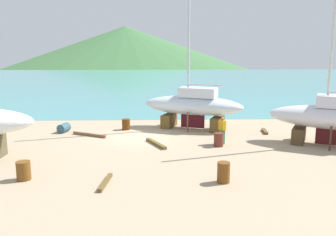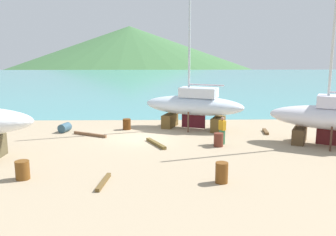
{
  "view_description": "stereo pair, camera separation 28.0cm",
  "coord_description": "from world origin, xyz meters",
  "px_view_note": "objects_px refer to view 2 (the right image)",
  "views": [
    {
      "loc": [
        1.07,
        -23.97,
        5.95
      ],
      "look_at": [
        1.83,
        -1.39,
        1.59
      ],
      "focal_mm": 39.89,
      "sensor_mm": 36.0,
      "label": 1
    },
    {
      "loc": [
        1.35,
        -23.98,
        5.95
      ],
      "look_at": [
        1.83,
        -1.39,
        1.59
      ],
      "focal_mm": 39.89,
      "sensor_mm": 36.0,
      "label": 2
    }
  ],
  "objects_px": {
    "barrel_ochre": "(65,128)",
    "barrel_tar_black": "(22,170)",
    "barrel_tipped_left": "(127,124)",
    "sailboat_far_slipway": "(334,118)",
    "barrel_rust_far": "(222,173)",
    "barrel_tipped_center": "(219,140)",
    "worker": "(222,130)",
    "sailboat_small_center": "(194,105)"
  },
  "relations": [
    {
      "from": "sailboat_small_center",
      "to": "barrel_tipped_left",
      "type": "xyz_separation_m",
      "value": [
        -4.88,
        -0.16,
        -1.36
      ]
    },
    {
      "from": "sailboat_far_slipway",
      "to": "barrel_tipped_center",
      "type": "height_order",
      "value": "sailboat_far_slipway"
    },
    {
      "from": "sailboat_far_slipway",
      "to": "worker",
      "type": "xyz_separation_m",
      "value": [
        -6.59,
        0.61,
        -0.86
      ]
    },
    {
      "from": "sailboat_small_center",
      "to": "barrel_ochre",
      "type": "xyz_separation_m",
      "value": [
        -9.18,
        -0.84,
        -1.44
      ]
    },
    {
      "from": "sailboat_small_center",
      "to": "barrel_tipped_center",
      "type": "relative_size",
      "value": 15.63
    },
    {
      "from": "sailboat_small_center",
      "to": "barrel_ochre",
      "type": "bearing_deg",
      "value": 27.22
    },
    {
      "from": "sailboat_far_slipway",
      "to": "barrel_tar_black",
      "type": "bearing_deg",
      "value": 45.09
    },
    {
      "from": "barrel_rust_far",
      "to": "barrel_tipped_left",
      "type": "bearing_deg",
      "value": 115.3
    },
    {
      "from": "sailboat_small_center",
      "to": "worker",
      "type": "xyz_separation_m",
      "value": [
        1.35,
        -4.39,
        -0.87
      ]
    },
    {
      "from": "barrel_tar_black",
      "to": "sailboat_small_center",
      "type": "bearing_deg",
      "value": 49.95
    },
    {
      "from": "barrel_rust_far",
      "to": "sailboat_small_center",
      "type": "bearing_deg",
      "value": 91.3
    },
    {
      "from": "worker",
      "to": "barrel_tar_black",
      "type": "xyz_separation_m",
      "value": [
        -10.06,
        -5.97,
        -0.46
      ]
    },
    {
      "from": "barrel_tipped_center",
      "to": "worker",
      "type": "bearing_deg",
      "value": 61.6
    },
    {
      "from": "sailboat_far_slipway",
      "to": "barrel_tar_black",
      "type": "height_order",
      "value": "sailboat_far_slipway"
    },
    {
      "from": "sailboat_far_slipway",
      "to": "worker",
      "type": "relative_size",
      "value": 6.71
    },
    {
      "from": "barrel_tipped_center",
      "to": "barrel_rust_far",
      "type": "relative_size",
      "value": 0.89
    },
    {
      "from": "barrel_ochre",
      "to": "barrel_tar_black",
      "type": "distance_m",
      "value": 9.53
    },
    {
      "from": "barrel_ochre",
      "to": "barrel_rust_far",
      "type": "xyz_separation_m",
      "value": [
        9.43,
        -10.16,
        0.16
      ]
    },
    {
      "from": "barrel_tar_black",
      "to": "barrel_rust_far",
      "type": "relative_size",
      "value": 0.92
    },
    {
      "from": "barrel_tipped_left",
      "to": "sailboat_far_slipway",
      "type": "bearing_deg",
      "value": -20.7
    },
    {
      "from": "sailboat_small_center",
      "to": "barrel_tipped_center",
      "type": "xyz_separation_m",
      "value": [
        1.05,
        -4.94,
        -1.34
      ]
    },
    {
      "from": "sailboat_small_center",
      "to": "barrel_ochre",
      "type": "height_order",
      "value": "sailboat_small_center"
    },
    {
      "from": "barrel_ochre",
      "to": "barrel_rust_far",
      "type": "bearing_deg",
      "value": -47.12
    },
    {
      "from": "sailboat_small_center",
      "to": "barrel_rust_far",
      "type": "height_order",
      "value": "sailboat_small_center"
    },
    {
      "from": "barrel_tipped_center",
      "to": "barrel_tar_black",
      "type": "distance_m",
      "value": 11.17
    },
    {
      "from": "worker",
      "to": "barrel_tipped_center",
      "type": "height_order",
      "value": "worker"
    },
    {
      "from": "barrel_tar_black",
      "to": "barrel_tipped_left",
      "type": "height_order",
      "value": "barrel_tar_black"
    },
    {
      "from": "sailboat_small_center",
      "to": "worker",
      "type": "distance_m",
      "value": 4.68
    },
    {
      "from": "barrel_tar_black",
      "to": "barrel_tipped_left",
      "type": "relative_size",
      "value": 1.1
    },
    {
      "from": "barrel_tipped_center",
      "to": "barrel_ochre",
      "type": "xyz_separation_m",
      "value": [
        -10.24,
        4.1,
        -0.11
      ]
    },
    {
      "from": "sailboat_far_slipway",
      "to": "barrel_tipped_left",
      "type": "relative_size",
      "value": 14.7
    },
    {
      "from": "sailboat_far_slipway",
      "to": "barrel_tipped_center",
      "type": "bearing_deg",
      "value": 26.74
    },
    {
      "from": "worker",
      "to": "barrel_rust_far",
      "type": "distance_m",
      "value": 6.71
    },
    {
      "from": "sailboat_small_center",
      "to": "barrel_ochre",
      "type": "relative_size",
      "value": 14.21
    },
    {
      "from": "barrel_tipped_left",
      "to": "barrel_tar_black",
      "type": "bearing_deg",
      "value": -110.6
    },
    {
      "from": "barrel_tipped_center",
      "to": "barrel_rust_far",
      "type": "height_order",
      "value": "barrel_rust_far"
    },
    {
      "from": "sailboat_far_slipway",
      "to": "worker",
      "type": "distance_m",
      "value": 6.68
    },
    {
      "from": "barrel_tar_black",
      "to": "worker",
      "type": "bearing_deg",
      "value": 30.68
    },
    {
      "from": "worker",
      "to": "barrel_tipped_left",
      "type": "distance_m",
      "value": 7.54
    },
    {
      "from": "barrel_ochre",
      "to": "barrel_rust_far",
      "type": "relative_size",
      "value": 0.98
    },
    {
      "from": "sailboat_small_center",
      "to": "barrel_rust_far",
      "type": "relative_size",
      "value": 13.93
    },
    {
      "from": "sailboat_far_slipway",
      "to": "barrel_ochre",
      "type": "xyz_separation_m",
      "value": [
        -17.13,
        4.16,
        -1.44
      ]
    }
  ]
}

